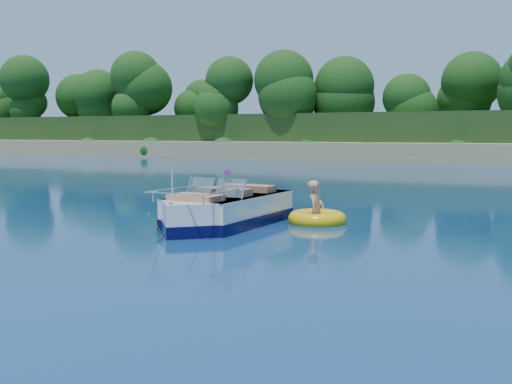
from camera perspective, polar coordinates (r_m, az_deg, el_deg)
ground at (r=10.75m, az=5.81°, el=-6.39°), size 160.00×160.00×0.00m
shoreline at (r=73.81m, az=21.98°, el=4.49°), size 170.00×59.00×6.00m
treeline at (r=51.18m, az=21.03°, el=9.20°), size 150.00×7.12×8.19m
motorboat at (r=14.04m, az=-3.39°, el=-2.08°), size 2.15×5.17×1.72m
tow_tube at (r=14.67m, az=6.12°, el=-2.67°), size 1.89×1.89×0.39m
boy at (r=14.69m, az=6.05°, el=-3.06°), size 0.41×0.89×1.73m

